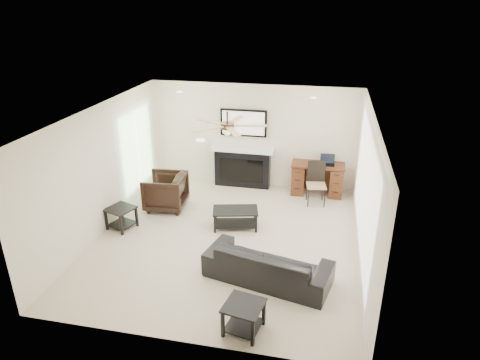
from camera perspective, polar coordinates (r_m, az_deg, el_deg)
The scene contains 10 objects.
room_shell at distance 7.69m, azimuth -0.33°, elevation 3.07°, with size 5.50×5.54×2.52m.
sofa at distance 7.16m, azimuth 3.72°, elevation -11.08°, with size 2.07×0.81×0.60m, color black.
armchair at distance 9.55m, azimuth -9.91°, elevation -1.51°, with size 0.84×0.87×0.79m, color black.
coffee_table at distance 8.70m, azimuth -0.62°, elevation -5.15°, with size 0.90×0.50×0.40m, color black.
end_table_near at distance 6.25m, azimuth 0.49°, elevation -17.86°, with size 0.52×0.52×0.45m, color black.
end_table_left at distance 8.99m, azimuth -15.52°, elevation -4.90°, with size 0.50×0.50×0.45m, color black.
fireplace_unit at distance 10.33m, azimuth 0.33°, elevation 4.12°, with size 1.52×0.34×1.91m, color black.
desk at distance 10.25m, azimuth 10.24°, elevation 0.14°, with size 1.22×0.56×0.76m, color #422710.
desk_chair at distance 9.70m, azimuth 10.15°, elevation -0.54°, with size 0.42×0.44×0.97m, color black.
laptop at distance 10.05m, azimuth 11.57°, elevation 2.60°, with size 0.33×0.24×0.23m, color black.
Camera 1 is at (1.72, -6.98, 4.33)m, focal length 32.00 mm.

